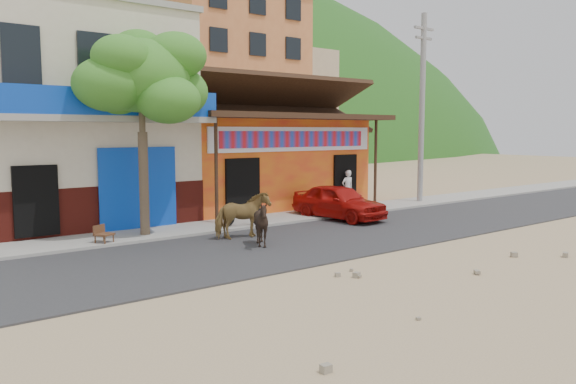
% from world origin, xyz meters
% --- Properties ---
extents(ground, '(120.00, 120.00, 0.00)m').
position_xyz_m(ground, '(0.00, 0.00, 0.00)').
color(ground, '#9E825B').
rests_on(ground, ground).
extents(road, '(60.00, 5.00, 0.04)m').
position_xyz_m(road, '(0.00, 2.50, 0.02)').
color(road, '#28282B').
rests_on(road, ground).
extents(sidewalk, '(60.00, 2.00, 0.12)m').
position_xyz_m(sidewalk, '(0.00, 6.00, 0.06)').
color(sidewalk, gray).
rests_on(sidewalk, ground).
extents(dance_club, '(8.00, 6.00, 3.60)m').
position_xyz_m(dance_club, '(2.00, 10.00, 1.80)').
color(dance_club, orange).
rests_on(dance_club, ground).
extents(cafe_building, '(7.00, 6.00, 7.00)m').
position_xyz_m(cafe_building, '(-5.50, 10.00, 3.50)').
color(cafe_building, beige).
rests_on(cafe_building, ground).
extents(apartment_front, '(9.00, 9.00, 12.00)m').
position_xyz_m(apartment_front, '(9.00, 24.00, 6.00)').
color(apartment_front, '#CC723F').
rests_on(apartment_front, ground).
extents(apartment_rear, '(8.00, 8.00, 10.00)m').
position_xyz_m(apartment_rear, '(18.00, 30.00, 5.00)').
color(apartment_rear, tan).
rests_on(apartment_rear, ground).
extents(tree, '(3.00, 3.00, 6.00)m').
position_xyz_m(tree, '(-4.60, 5.80, 3.12)').
color(tree, '#2D721E').
rests_on(tree, sidewalk).
extents(utility_pole, '(0.24, 0.24, 8.00)m').
position_xyz_m(utility_pole, '(8.20, 6.00, 4.12)').
color(utility_pole, gray).
rests_on(utility_pole, sidewalk).
extents(cow_tan, '(1.65, 0.87, 1.34)m').
position_xyz_m(cow_tan, '(-2.47, 3.83, 0.71)').
color(cow_tan, olive).
rests_on(cow_tan, road).
extents(cow_dark, '(1.39, 1.31, 1.24)m').
position_xyz_m(cow_dark, '(-2.67, 2.57, 0.66)').
color(cow_dark, black).
rests_on(cow_dark, road).
extents(red_car, '(1.79, 3.76, 1.24)m').
position_xyz_m(red_car, '(2.24, 4.80, 0.66)').
color(red_car, '#A9100C').
rests_on(red_car, road).
extents(scooter, '(1.71, 0.99, 0.85)m').
position_xyz_m(scooter, '(-1.50, 5.30, 0.54)').
color(scooter, black).
rests_on(scooter, sidewalk).
extents(pedestrian, '(0.57, 0.41, 1.47)m').
position_xyz_m(pedestrian, '(4.50, 6.70, 0.85)').
color(pedestrian, silver).
rests_on(pedestrian, sidewalk).
extents(cafe_chair_right, '(0.56, 0.56, 0.89)m').
position_xyz_m(cafe_chair_right, '(-6.00, 5.30, 0.57)').
color(cafe_chair_right, '#462A17').
rests_on(cafe_chair_right, sidewalk).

